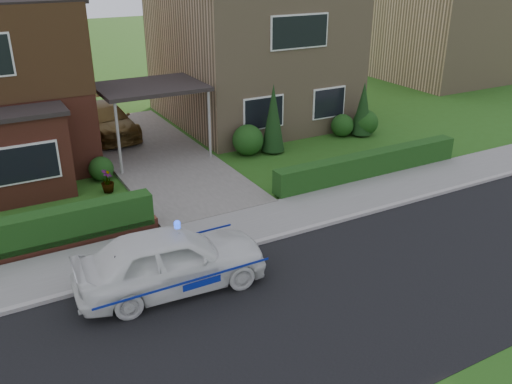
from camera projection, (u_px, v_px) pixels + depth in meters
ground at (321, 305)px, 12.08m from camera, size 120.00×120.00×0.00m
road at (321, 305)px, 12.08m from camera, size 60.00×6.00×0.02m
kerb at (255, 243)px, 14.49m from camera, size 60.00×0.16×0.12m
sidewalk at (237, 228)px, 15.34m from camera, size 60.00×2.00×0.10m
driveway at (155, 155)px, 20.85m from camera, size 3.80×12.00×0.12m
house_right at (250, 38)px, 24.35m from camera, size 7.50×8.06×7.25m
carport_link at (150, 88)px, 19.76m from camera, size 3.80×3.00×2.77m
dwarf_wall at (11, 256)px, 13.67m from camera, size 7.70×0.25×0.36m
hedge_left at (12, 259)px, 13.86m from camera, size 7.50×0.55×0.90m
hedge_right at (368, 177)px, 18.93m from camera, size 7.50×0.55×0.80m
shrub_left_mid at (53, 174)px, 17.47m from camera, size 1.32×1.32×1.32m
shrub_left_near at (101, 169)px, 18.52m from camera, size 0.84×0.84×0.84m
shrub_right_near at (248, 140)px, 20.77m from camera, size 1.20×1.20×1.20m
shrub_right_mid at (342, 125)px, 22.94m from camera, size 0.96×0.96×0.96m
shrub_right_far at (365, 122)px, 23.12m from camera, size 1.08×1.08×1.08m
conifer_a at (273, 120)px, 20.77m from camera, size 0.90×0.90×2.60m
conifer_b at (363, 110)px, 22.80m from camera, size 0.90×0.90×2.20m
neighbour_right at (441, 35)px, 32.68m from camera, size 6.50×7.00×5.20m
police_car at (171, 260)px, 12.40m from camera, size 4.04×4.50×1.66m
driveway_car at (106, 120)px, 22.63m from camera, size 2.07×4.56×1.30m
potted_plant_b at (65, 219)px, 15.18m from camera, size 0.50×0.47×0.72m
potted_plant_c at (107, 182)px, 17.57m from camera, size 0.56×0.56×0.77m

